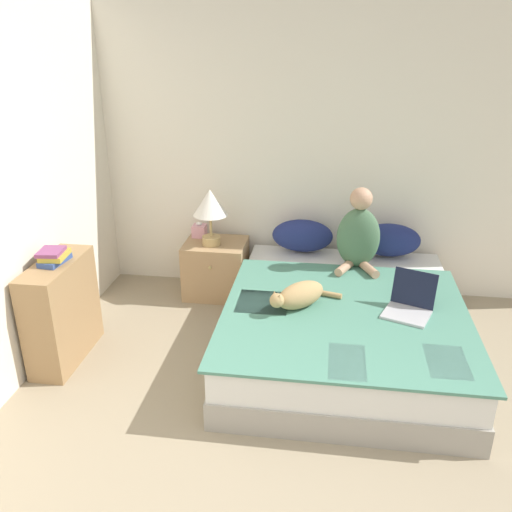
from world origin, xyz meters
name	(u,v)px	position (x,y,z in m)	size (l,w,h in m)	color
wall_back	(339,154)	(0.00, 3.37, 1.27)	(5.20, 0.05, 2.55)	silver
bed	(343,326)	(0.10, 2.25, 0.22)	(1.72, 2.09, 0.44)	#9E998E
pillow_near	(302,236)	(-0.28, 3.15, 0.58)	(0.54, 0.25, 0.29)	navy
pillow_far	(389,240)	(0.47, 3.15, 0.58)	(0.54, 0.25, 0.29)	navy
person_sitting	(358,234)	(0.19, 2.87, 0.72)	(0.36, 0.35, 0.68)	#476B4C
cat_tabby	(299,295)	(-0.23, 2.09, 0.53)	(0.51, 0.44, 0.19)	tan
laptop_open	(409,305)	(0.54, 2.11, 0.49)	(0.40, 0.40, 0.27)	#B7B7BC
nightstand	(216,268)	(-1.05, 3.06, 0.25)	(0.55, 0.48, 0.51)	tan
table_lamp	(210,206)	(-1.08, 3.01, 0.86)	(0.30, 0.30, 0.50)	tan
tissue_box	(199,231)	(-1.23, 3.19, 0.56)	(0.12, 0.12, 0.14)	#E09EB2
bookshelf	(62,311)	(-1.94, 1.88, 0.38)	(0.26, 0.71, 0.77)	#99754C
book_stack_top	(54,256)	(-1.93, 1.88, 0.82)	(0.19, 0.25, 0.10)	#334C8E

